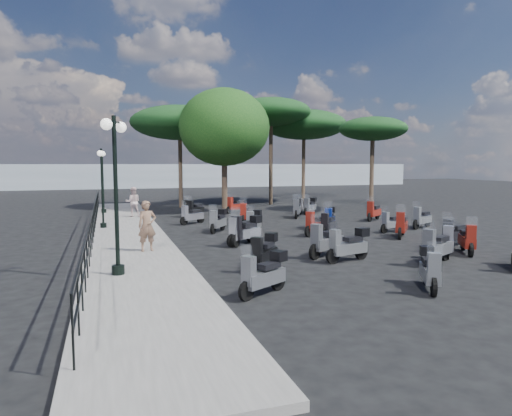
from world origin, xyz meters
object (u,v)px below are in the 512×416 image
object	(u,v)px
pedestrian_far	(133,202)
scooter_22	(297,208)
scooter_6	(430,270)
scooter_19	(467,240)
scooter_10	(218,221)
scooter_23	(303,207)
scooter_11	(192,209)
scooter_29	(310,206)
lamp_post_0	(116,185)
scooter_14	(328,225)
scooter_0	(263,275)
scooter_1	(264,253)
scooter_26	(402,226)
scooter_20	(391,223)
pine_1	(304,125)
scooter_9	(317,225)
scooter_30	(254,222)
scooter_16	(245,214)
lamp_post_2	(103,177)
scooter_3	(245,231)
scooter_15	(330,219)
scooter_5	(195,210)
lamp_post_1	(102,183)
pine_0	(271,112)
scooter_7	(348,246)
broadleaf_tree	(224,127)
scooter_8	(326,242)
scooter_4	(192,216)
scooter_25	(454,234)
pine_3	(373,129)
scooter_21	(312,220)
scooter_13	(448,240)
pine_2	(180,123)
scooter_17	(236,206)
woman	(147,226)

from	to	relation	value
pedestrian_far	scooter_22	xyz separation A→B (m)	(8.85, -2.07, -0.44)
scooter_6	scooter_19	xyz separation A→B (m)	(4.19, 3.27, -0.02)
scooter_10	scooter_23	bearing A→B (deg)	-104.64
scooter_11	scooter_29	size ratio (longest dim) A/B	1.03
lamp_post_0	scooter_23	world-z (taller)	lamp_post_0
pedestrian_far	scooter_14	distance (m)	11.23
scooter_0	scooter_6	xyz separation A→B (m)	(3.98, -0.82, 0.00)
scooter_1	scooter_26	xyz separation A→B (m)	(7.32, 3.66, -0.00)
scooter_10	scooter_20	xyz separation A→B (m)	(7.31, -2.53, -0.08)
scooter_0	pine_1	world-z (taller)	pine_1
lamp_post_0	scooter_9	size ratio (longest dim) A/B	2.68
scooter_30	scooter_16	bearing A→B (deg)	-65.83
scooter_6	scooter_9	bearing A→B (deg)	-66.92
lamp_post_2	scooter_23	distance (m)	12.17
scooter_3	scooter_15	distance (m)	5.32
lamp_post_2	scooter_5	size ratio (longest dim) A/B	2.90
scooter_0	scooter_5	world-z (taller)	scooter_5
scooter_5	scooter_26	size ratio (longest dim) A/B	0.90
lamp_post_1	scooter_3	xyz separation A→B (m)	(5.06, -5.54, -1.66)
scooter_5	pine_0	size ratio (longest dim) A/B	0.16
pedestrian_far	scooter_10	distance (m)	6.83
scooter_7	broadleaf_tree	world-z (taller)	broadleaf_tree
scooter_8	scooter_14	size ratio (longest dim) A/B	1.31
scooter_15	scooter_4	bearing A→B (deg)	-2.83
scooter_16	scooter_23	size ratio (longest dim) A/B	1.34
scooter_0	scooter_22	world-z (taller)	scooter_22
pine_1	lamp_post_1	bearing A→B (deg)	-142.35
scooter_6	scooter_25	xyz separation A→B (m)	(4.79, 4.56, -0.02)
scooter_1	scooter_6	world-z (taller)	scooter_1
scooter_26	pine_1	xyz separation A→B (m)	(3.48, 17.64, 5.62)
scooter_7	pine_3	world-z (taller)	pine_3
lamp_post_1	lamp_post_2	xyz separation A→B (m)	(0.01, 6.67, 0.07)
scooter_15	pine_1	xyz separation A→B (m)	(5.39, 14.94, 5.59)
scooter_15	scooter_7	bearing A→B (deg)	101.33
scooter_9	scooter_26	distance (m)	3.48
scooter_10	scooter_21	size ratio (longest dim) A/B	1.01
scooter_4	scooter_29	xyz separation A→B (m)	(7.65, 2.36, 0.05)
scooter_3	scooter_13	xyz separation A→B (m)	(5.81, -4.04, -0.01)
scooter_0	scooter_3	distance (m)	6.61
scooter_6	pine_2	size ratio (longest dim) A/B	0.21
scooter_11	scooter_22	world-z (taller)	scooter_22
pedestrian_far	scooter_17	size ratio (longest dim) A/B	1.07
scooter_17	scooter_23	bearing A→B (deg)	-136.50
scooter_23	scooter_3	bearing A→B (deg)	102.16
scooter_19	scooter_25	xyz separation A→B (m)	(0.60, 1.28, -0.00)
scooter_15	scooter_9	bearing A→B (deg)	77.11
scooter_21	scooter_23	xyz separation A→B (m)	(2.39, 6.24, -0.00)
scooter_14	pine_3	xyz separation A→B (m)	(7.40, 8.31, 4.82)
lamp_post_0	pine_1	distance (m)	26.11
woman	scooter_4	bearing A→B (deg)	59.03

